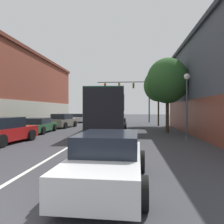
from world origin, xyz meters
The scene contains 11 objects.
lane_center_line centered at (0.00, 16.44, 0.00)m, with size 0.14×44.87×0.01m.
bus centered at (1.22, 15.92, 1.83)m, with size 3.12×12.47×3.26m.
hatchback_foreground centered at (2.55, 2.52, 0.62)m, with size 1.99×4.07×1.28m.
parked_car_left_near centered at (-4.47, 28.37, 0.61)m, with size 2.17×3.91×1.24m.
parked_car_left_mid centered at (-4.01, 19.05, 0.68)m, with size 2.28×4.13×1.43m.
parked_car_left_far centered at (-4.44, 14.03, 0.58)m, with size 2.20×4.35×1.20m.
parked_car_left_distant centered at (-3.92, 8.53, 0.69)m, with size 2.29×4.31×1.45m.
traffic_signal_gantry centered at (3.02, 28.86, 4.58)m, with size 7.62×0.36×6.15m.
street_lamp centered at (6.64, 11.46, 2.78)m, with size 0.39×0.39×4.17m.
street_tree_near centered at (5.99, 15.16, 4.20)m, with size 3.35×3.02×6.05m.
street_tree_far centered at (6.08, 22.04, 4.56)m, with size 3.29×2.96×6.38m.
Camera 1 is at (3.17, -2.88, 1.88)m, focal length 35.00 mm.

